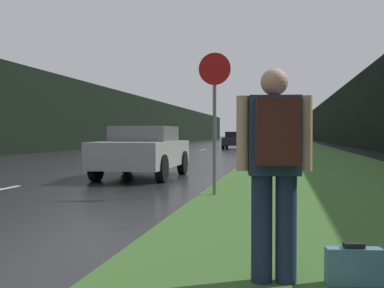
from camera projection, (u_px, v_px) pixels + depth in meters
name	position (u px, v px, depth m)	size (l,w,h in m)	color
grass_verge	(299.00, 149.00, 40.04)	(6.00, 240.00, 0.02)	#386028
lane_stripe_c	(104.00, 169.00, 16.65)	(0.12, 3.00, 0.01)	silver
lane_stripe_d	(156.00, 159.00, 23.53)	(0.12, 3.00, 0.01)	silver
lane_stripe_e	(185.00, 153.00, 30.41)	(0.12, 3.00, 0.01)	silver
lane_stripe_f	(203.00, 150.00, 37.29)	(0.12, 3.00, 0.01)	silver
treeline_far_side	(130.00, 121.00, 53.11)	(2.00, 140.00, 5.44)	black
treeline_near_side	(356.00, 115.00, 48.70)	(2.00, 140.00, 6.36)	black
stop_sign	(215.00, 110.00, 9.43)	(0.63, 0.07, 2.81)	slate
hitchhiker_with_backpack	(275.00, 161.00, 3.80)	(0.60, 0.45, 1.73)	#1E2847
suitcase	(354.00, 267.00, 3.80)	(0.45, 0.19, 0.35)	teal
car_passing_near	(143.00, 151.00, 13.47)	(1.95, 4.10, 1.43)	#9E9EA3
car_passing_far	(235.00, 140.00, 40.08)	(1.92, 4.10, 1.42)	black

